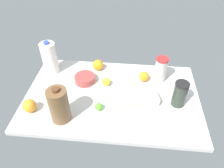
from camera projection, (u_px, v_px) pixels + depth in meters
The scene contains 12 objects.
countertop at pixel (112, 96), 153.57cm from camera, with size 120.00×76.00×3.00cm, color silver.
egg_carton at pixel (136, 100), 143.98cm from camera, with size 30.00×10.36×6.21cm, color beige.
mixing_bowl at pixel (85, 79), 161.84cm from camera, with size 15.11×15.11×5.17cm, color #9F413D.
chocolate_milk_jug at pixel (59, 105), 129.10cm from camera, with size 12.09×12.09×24.76cm.
tumbler_cup at pixel (161, 69), 159.07cm from camera, with size 9.05×9.05×19.08cm.
shaker_bottle at pixel (180, 94), 140.09cm from camera, with size 9.04×9.04×18.03cm.
milk_jug at pixel (50, 58), 164.85cm from camera, with size 11.35×11.35×26.65cm.
lime_by_jug at pixel (99, 107), 140.47cm from camera, with size 5.11×5.11×5.11cm, color #5CB331.
orange_beside_bowl at pixel (98, 65), 172.31cm from camera, with size 8.39×8.39×8.39cm, color orange.
orange_far_back at pixel (144, 76), 162.21cm from camera, with size 7.32×7.32×7.32cm, color orange.
orange_near_front at pixel (29, 106), 138.70cm from camera, with size 8.63×8.63×8.63cm, color orange.
lemon_loose at pixel (106, 82), 158.60cm from camera, with size 6.03×6.03×6.03cm, color yellow.
Camera 1 is at (-10.94, 109.89, 108.56)cm, focal length 35.00 mm.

